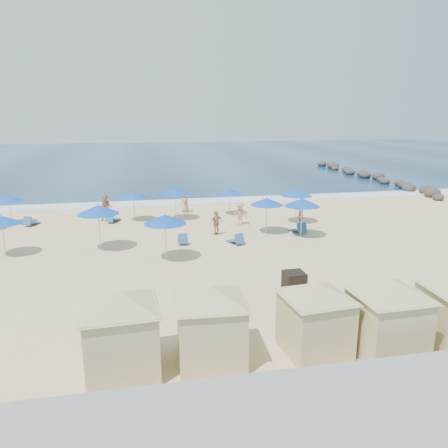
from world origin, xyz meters
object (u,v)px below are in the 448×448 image
(cabana_2, at_px, (316,309))
(umbrella_2, at_px, (9,198))
(beachgoer_4, at_px, (185,202))
(cabana_3, at_px, (388,307))
(umbrella_3, at_px, (133,195))
(beachgoer_1, at_px, (106,208))
(cabana_1, at_px, (211,314))
(umbrella_6, at_px, (175,191))
(beachgoer_5, at_px, (300,217))
(umbrella_9, at_px, (296,192))
(umbrella_10, at_px, (302,202))
(umbrella_4, at_px, (98,210))
(beachgoer_2, at_px, (216,223))
(cabana_0, at_px, (120,322))
(umbrella_1, at_px, (1,220))
(umbrella_8, at_px, (230,191))
(trash_bin, at_px, (294,282))
(rock_jetty, at_px, (369,176))
(umbrella_5, at_px, (165,219))
(umbrella_7, at_px, (267,201))

(cabana_2, relative_size, umbrella_2, 1.97)
(beachgoer_4, bearing_deg, cabana_3, -37.14)
(cabana_3, xyz_separation_m, umbrella_2, (-16.19, 20.39, 0.25))
(umbrella_3, xyz_separation_m, beachgoer_1, (-1.94, 0.43, -0.96))
(cabana_1, relative_size, umbrella_6, 1.80)
(umbrella_6, xyz_separation_m, beachgoer_5, (7.92, -4.06, -1.31))
(umbrella_9, height_order, umbrella_10, umbrella_10)
(umbrella_4, distance_m, umbrella_10, 11.98)
(beachgoer_2, bearing_deg, cabana_0, 41.00)
(cabana_2, relative_size, umbrella_1, 1.80)
(umbrella_8, bearing_deg, beachgoer_5, -52.13)
(beachgoer_1, bearing_deg, umbrella_2, -179.76)
(trash_bin, relative_size, beachgoer_1, 0.46)
(umbrella_2, bearing_deg, cabana_3, -51.55)
(umbrella_6, bearing_deg, umbrella_1, -146.64)
(cabana_1, xyz_separation_m, beachgoer_4, (1.58, 21.04, -0.79))
(cabana_3, bearing_deg, beachgoer_2, 100.57)
(trash_bin, distance_m, umbrella_3, 15.86)
(rock_jetty, xyz_separation_m, umbrella_4, (-28.78, -21.87, 1.97))
(cabana_2, distance_m, umbrella_6, 19.11)
(umbrella_3, height_order, beachgoer_5, umbrella_3)
(umbrella_9, bearing_deg, beachgoer_5, -97.25)
(umbrella_6, distance_m, beachgoer_2, 5.20)
(umbrella_3, distance_m, umbrella_4, 6.86)
(cabana_2, height_order, umbrella_2, cabana_2)
(beachgoer_4, bearing_deg, cabana_2, -42.79)
(cabana_1, height_order, beachgoer_1, cabana_1)
(cabana_2, distance_m, umbrella_8, 19.77)
(umbrella_5, bearing_deg, umbrella_1, 163.69)
(umbrella_8, xyz_separation_m, beachgoer_1, (-9.01, -0.18, -0.83))
(beachgoer_1, relative_size, beachgoer_2, 1.20)
(umbrella_5, xyz_separation_m, umbrella_7, (6.63, 4.01, -0.13))
(umbrella_8, distance_m, beachgoer_2, 5.81)
(trash_bin, height_order, beachgoer_5, beachgoer_5)
(cabana_3, bearing_deg, umbrella_5, 120.69)
(cabana_0, xyz_separation_m, cabana_1, (2.67, 0.06, -0.05))
(umbrella_1, relative_size, umbrella_8, 1.12)
(umbrella_5, bearing_deg, umbrella_9, 33.51)
(umbrella_8, bearing_deg, cabana_2, -94.20)
(umbrella_2, distance_m, umbrella_6, 11.34)
(cabana_2, distance_m, beachgoer_5, 15.76)
(umbrella_3, distance_m, beachgoer_5, 11.71)
(umbrella_9, height_order, beachgoer_1, umbrella_9)
(cabana_3, height_order, beachgoer_1, cabana_3)
(trash_bin, relative_size, umbrella_8, 0.42)
(cabana_1, distance_m, beachgoer_4, 21.11)
(rock_jetty, height_order, beachgoer_5, beachgoer_5)
(cabana_1, distance_m, umbrella_3, 19.10)
(cabana_0, bearing_deg, umbrella_2, 111.91)
(umbrella_2, relative_size, beachgoer_1, 1.11)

